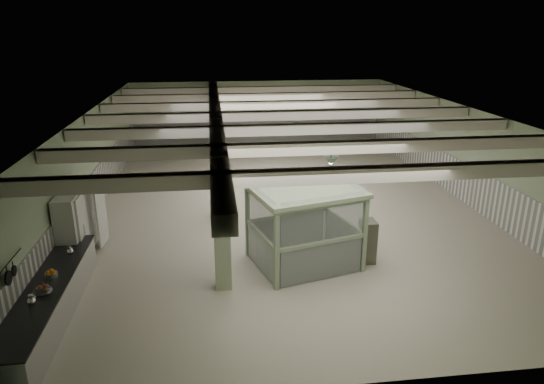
{
  "coord_description": "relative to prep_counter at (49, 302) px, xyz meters",
  "views": [
    {
      "loc": [
        -2.65,
        -17.29,
        6.48
      ],
      "look_at": [
        -0.76,
        -2.31,
        1.3
      ],
      "focal_mm": 32.0,
      "sensor_mm": 36.0,
      "label": 1
    }
  ],
  "objects": [
    {
      "name": "column_b",
      "position": [
        4.04,
        6.0,
        1.34
      ],
      "size": [
        0.42,
        0.42,
        3.6
      ],
      "primitive_type": "cube",
      "color": "#A5B390",
      "rests_on": "floor"
    },
    {
      "name": "pitcher_far",
      "position": [
        -0.01,
        -0.88,
        0.57
      ],
      "size": [
        0.21,
        0.23,
        0.27
      ],
      "primitive_type": null,
      "rotation": [
        0.0,
        0.0,
        0.15
      ],
      "color": "silver",
      "rests_on": "prep_counter"
    },
    {
      "name": "guard_booth",
      "position": [
        6.36,
        2.08,
        1.13
      ],
      "size": [
        3.39,
        3.08,
        2.39
      ],
      "rotation": [
        0.0,
        0.0,
        0.27
      ],
      "color": "gray",
      "rests_on": "floor"
    },
    {
      "name": "beam_g",
      "position": [
        6.54,
        14.5,
        2.96
      ],
      "size": [
        13.9,
        0.35,
        0.32
      ],
      "primitive_type": "cube",
      "color": "silver",
      "rests_on": "ceiling"
    },
    {
      "name": "column_c",
      "position": [
        4.04,
        11.0,
        1.34
      ],
      "size": [
        0.42,
        0.42,
        3.6
      ],
      "primitive_type": "cube",
      "color": "#A5B390",
      "rests_on": "floor"
    },
    {
      "name": "wainscot_back",
      "position": [
        6.54,
        16.97,
        0.29
      ],
      "size": [
        13.9,
        0.05,
        1.5
      ],
      "primitive_type": "cube",
      "color": "white",
      "rests_on": "floor"
    },
    {
      "name": "floor",
      "position": [
        6.54,
        7.0,
        -0.46
      ],
      "size": [
        20.0,
        20.0,
        0.0
      ],
      "primitive_type": "plane",
      "color": "beige",
      "rests_on": "ground"
    },
    {
      "name": "wall_right",
      "position": [
        13.54,
        7.0,
        1.34
      ],
      "size": [
        0.02,
        20.0,
        3.6
      ],
      "primitive_type": "cube",
      "color": "#A8BD97",
      "rests_on": "floor"
    },
    {
      "name": "pendant_back",
      "position": [
        7.04,
        12.5,
        2.59
      ],
      "size": [
        0.44,
        0.44,
        0.22
      ],
      "primitive_type": "cone",
      "rotation": [
        3.14,
        0.0,
        0.0
      ],
      "color": "#2A382B",
      "rests_on": "ceiling"
    },
    {
      "name": "skillet_far",
      "position": [
        -0.34,
        -0.64,
        1.17
      ],
      "size": [
        0.03,
        0.23,
        0.23
      ],
      "primitive_type": "cylinder",
      "rotation": [
        0.0,
        1.57,
        0.0
      ],
      "color": "black",
      "rests_on": "hook_rail"
    },
    {
      "name": "filing_cabinet",
      "position": [
        8.21,
        1.97,
        0.17
      ],
      "size": [
        0.41,
        0.58,
        1.26
      ],
      "primitive_type": "cube",
      "rotation": [
        0.0,
        0.0,
        -0.0
      ],
      "color": "#555547",
      "rests_on": "floor"
    },
    {
      "name": "hook_rail",
      "position": [
        -0.39,
        -0.6,
        1.39
      ],
      "size": [
        0.02,
        1.2,
        0.02
      ],
      "primitive_type": "cylinder",
      "rotation": [
        1.57,
        0.0,
        0.0
      ],
      "color": "black",
      "rests_on": "wall_left"
    },
    {
      "name": "beam_e",
      "position": [
        6.54,
        9.5,
        2.96
      ],
      "size": [
        13.9,
        0.35,
        0.32
      ],
      "primitive_type": "cube",
      "color": "silver",
      "rests_on": "ceiling"
    },
    {
      "name": "pendant_front",
      "position": [
        7.04,
        2.0,
        2.59
      ],
      "size": [
        0.44,
        0.44,
        0.22
      ],
      "primitive_type": "cone",
      "rotation": [
        3.14,
        0.0,
        0.0
      ],
      "color": "#2A382B",
      "rests_on": "ceiling"
    },
    {
      "name": "column_d",
      "position": [
        4.04,
        15.0,
        1.34
      ],
      "size": [
        0.42,
        0.42,
        3.6
      ],
      "primitive_type": "cube",
      "color": "#A5B390",
      "rests_on": "floor"
    },
    {
      "name": "pendant_mid",
      "position": [
        7.04,
        7.5,
        2.59
      ],
      "size": [
        0.44,
        0.44,
        0.22
      ],
      "primitive_type": "cone",
      "rotation": [
        3.14,
        0.0,
        0.0
      ],
      "color": "#2A382B",
      "rests_on": "ceiling"
    },
    {
      "name": "beam_f",
      "position": [
        6.54,
        12.0,
        2.96
      ],
      "size": [
        13.9,
        0.35,
        0.32
      ],
      "primitive_type": "cube",
      "color": "silver",
      "rests_on": "ceiling"
    },
    {
      "name": "veg_colander",
      "position": [
        0.04,
        -0.33,
        0.53
      ],
      "size": [
        0.5,
        0.5,
        0.19
      ],
      "primitive_type": null,
      "rotation": [
        0.0,
        0.0,
        -0.21
      ],
      "color": "#414045",
      "rests_on": "prep_counter"
    },
    {
      "name": "prep_counter",
      "position": [
        0.0,
        0.0,
        0.0
      ],
      "size": [
        0.96,
        5.53,
        0.91
      ],
      "color": "silver",
      "rests_on": "floor"
    },
    {
      "name": "beam_c",
      "position": [
        6.54,
        4.5,
        2.96
      ],
      "size": [
        13.9,
        0.35,
        0.32
      ],
      "primitive_type": "cube",
      "color": "silver",
      "rests_on": "ceiling"
    },
    {
      "name": "wall_front",
      "position": [
        6.54,
        -3.0,
        1.34
      ],
      "size": [
        14.0,
        0.02,
        3.6
      ],
      "primitive_type": "cube",
      "color": "#A8BD97",
      "rests_on": "floor"
    },
    {
      "name": "pitcher_near",
      "position": [
        0.16,
        1.51,
        0.56
      ],
      "size": [
        0.19,
        0.21,
        0.24
      ],
      "primitive_type": null,
      "rotation": [
        0.0,
        0.0,
        -0.11
      ],
      "color": "silver",
      "rests_on": "prep_counter"
    },
    {
      "name": "column_a",
      "position": [
        4.04,
        1.0,
        1.34
      ],
      "size": [
        0.42,
        0.42,
        3.6
      ],
      "primitive_type": "cube",
      "color": "#A5B390",
      "rests_on": "floor"
    },
    {
      "name": "beam_d",
      "position": [
        6.54,
        7.0,
        2.96
      ],
      "size": [
        13.9,
        0.35,
        0.32
      ],
      "primitive_type": "cube",
      "color": "silver",
      "rests_on": "ceiling"
    },
    {
      "name": "girder",
      "position": [
        4.04,
        7.0,
        2.92
      ],
      "size": [
        0.45,
        19.9,
        0.4
      ],
      "primitive_type": "cube",
      "color": "silver",
      "rests_on": "ceiling"
    },
    {
      "name": "walkin_cooler",
      "position": [
        -0.08,
        3.25,
        0.57
      ],
      "size": [
        0.78,
        2.26,
        2.07
      ],
      "color": "silver",
      "rests_on": "floor"
    },
    {
      "name": "wainscot_left",
      "position": [
        -0.44,
        7.0,
        0.29
      ],
      "size": [
        0.05,
        19.9,
        1.5
      ],
      "primitive_type": "cube",
      "color": "white",
      "rests_on": "floor"
    },
    {
      "name": "skillet_near",
      "position": [
        -0.34,
        -0.95,
        1.17
      ],
      "size": [
        0.04,
        0.31,
        0.31
      ],
      "primitive_type": "cylinder",
      "rotation": [
        0.0,
        1.57,
        0.0
      ],
      "color": "black",
      "rests_on": "hook_rail"
    },
    {
      "name": "wall_left",
      "position": [
        -0.46,
        7.0,
        1.34
      ],
      "size": [
        0.02,
        20.0,
        3.6
      ],
      "primitive_type": "cube",
      "color": "#A8BD97",
      "rests_on": "floor"
    },
    {
      "name": "orange_bowl",
      "position": [
        0.02,
        0.39,
        0.49
      ],
      "size": [
        0.32,
        0.32,
        0.1
      ],
      "primitive_type": "cylinder",
      "rotation": [
        0.0,
        0.0,
        -0.15
      ],
      "color": "#B2B2B7",
      "rests_on": "prep_counter"
    },
    {
      "name": "wall_back",
      "position": [
        6.54,
        17.0,
        1.34
      ],
      "size": [
        14.0,
        0.02,
        3.6
      ],
      "primitive_type": "cube",
      "color": "#A8BD97",
      "rests_on": "floor"
    },
    {
      "name": "beam_b",
      "position": [
        6.54,
        2.0,
        2.96
      ],
      "size": [
        13.9,
        0.35,
        0.32
      ],
      "primitive_type": "cube",
      "color": "silver",
      "rests_on": "ceiling"
    },
    {
      "name": "beam_a",
      "position": [
        6.54,
        -0.5,
        2.96
      ],
      "size": [
        13.9,
        0.35,
        0.32
      ],
      "primitive_type": "cube",
      "color": "silver",
      "rests_on": "ceiling"
    },
    {
      "name": "wainscot_right",
      "position": [
        13.51,
        7.0,
        0.29
      ],
      "size": [
        0.05,
        19.9,
        1.5
      ],
      "primitive_type": "cube",
      "color": "white",
      "rests_on": "floor"
    },
    {
      "name": "ceiling",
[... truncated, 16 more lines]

